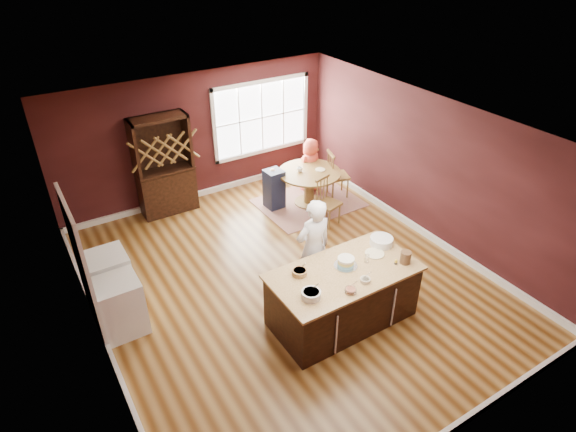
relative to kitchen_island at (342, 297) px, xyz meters
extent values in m
plane|color=olive|center=(-0.22, 1.24, -0.44)|extent=(7.00, 7.00, 0.00)
plane|color=white|center=(-0.22, 1.24, 2.26)|extent=(7.00, 7.00, 0.00)
plane|color=black|center=(-0.22, 4.74, 0.91)|extent=(6.00, 0.00, 6.00)
plane|color=black|center=(-0.22, -2.26, 0.91)|extent=(6.00, 0.00, 6.00)
plane|color=black|center=(-3.22, 1.24, 0.91)|extent=(0.00, 7.00, 7.00)
plane|color=black|center=(2.78, 1.24, 0.91)|extent=(0.00, 7.00, 7.00)
cube|color=black|center=(0.00, 0.00, -0.02)|extent=(2.09, 1.06, 0.83)
cube|color=#E4BB79|center=(0.00, 0.00, 0.46)|extent=(2.17, 1.14, 0.04)
cylinder|color=#905D26|center=(1.55, 3.19, -0.42)|extent=(0.61, 0.61, 0.04)
cylinder|color=#905D26|center=(1.55, 3.19, -0.08)|extent=(0.22, 0.22, 0.67)
cylinder|color=#905D26|center=(1.55, 3.19, 0.29)|extent=(1.31, 1.31, 0.04)
imported|color=silver|center=(-0.02, 0.76, 0.42)|extent=(0.63, 0.41, 1.72)
cylinder|color=white|center=(-0.72, -0.22, 0.53)|extent=(0.27, 0.27, 0.10)
cylinder|color=olive|center=(-0.59, 0.27, 0.52)|extent=(0.22, 0.22, 0.08)
cylinder|color=silver|center=(-0.21, -0.41, 0.51)|extent=(0.17, 0.17, 0.06)
cylinder|color=beige|center=(0.10, -0.34, 0.51)|extent=(0.15, 0.15, 0.05)
cylinder|color=white|center=(0.40, -0.01, 0.55)|extent=(0.07, 0.07, 0.13)
cylinder|color=beige|center=(0.64, 0.09, 0.49)|extent=(0.29, 0.29, 0.02)
cylinder|color=silver|center=(0.89, 0.23, 0.54)|extent=(0.35, 0.35, 0.12)
cylinder|color=brown|center=(0.88, -0.31, 0.58)|extent=(0.16, 0.16, 0.19)
cube|color=brown|center=(1.55, 3.19, -0.43)|extent=(2.11, 1.65, 0.01)
imported|color=#DA4A36|center=(1.90, 3.66, 0.17)|extent=(0.67, 0.51, 1.22)
cylinder|color=beige|center=(1.78, 3.13, 0.32)|extent=(0.21, 0.21, 0.02)
imported|color=white|center=(1.38, 3.30, 0.36)|extent=(0.14, 0.14, 0.09)
cube|color=#402B16|center=(-1.09, 4.46, 0.59)|extent=(1.12, 0.47, 2.05)
cube|color=white|center=(-2.86, 1.52, 0.01)|extent=(0.61, 0.59, 0.89)
cube|color=silver|center=(-2.86, 2.16, 0.03)|extent=(0.64, 0.62, 0.93)
camera|label=1|loc=(-3.55, -4.20, 4.77)|focal=30.00mm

